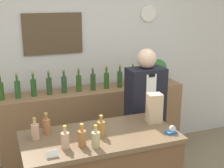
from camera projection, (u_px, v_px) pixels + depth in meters
The scene contains 24 objects.
back_wall at pixel (81, 56), 4.00m from camera, with size 5.20×0.09×2.70m.
back_shelf at pixel (94, 125), 4.03m from camera, with size 2.34×0.41×0.97m.
shopkeeper at pixel (145, 120), 3.42m from camera, with size 0.40×0.25×1.57m.
potted_plant at pixel (158, 69), 4.19m from camera, with size 0.22×0.22×0.31m.
paper_bag at pixel (154, 108), 2.89m from camera, with size 0.14×0.12×0.28m.
tape_dispenser at pixel (172, 131), 2.68m from camera, with size 0.09×0.06×0.07m.
price_card_left at pixel (52, 154), 2.29m from camera, with size 0.09×0.02×0.06m.
counter_bottle_0 at pixel (35, 131), 2.57m from camera, with size 0.07×0.07×0.19m.
counter_bottle_1 at pixel (47, 126), 2.67m from camera, with size 0.07×0.07×0.19m.
counter_bottle_2 at pixel (65, 140), 2.41m from camera, with size 0.07×0.07×0.19m.
counter_bottle_3 at pixel (82, 138), 2.45m from camera, with size 0.07×0.07×0.19m.
counter_bottle_4 at pixel (96, 139), 2.43m from camera, with size 0.07×0.07×0.19m.
counter_bottle_5 at pixel (101, 128), 2.62m from camera, with size 0.07×0.07×0.19m.
shelf_bottle_0 at pixel (1, 90), 3.48m from camera, with size 0.07×0.07×0.29m.
shelf_bottle_1 at pixel (18, 89), 3.54m from camera, with size 0.07×0.07×0.29m.
shelf_bottle_2 at pixel (34, 87), 3.61m from camera, with size 0.07×0.07×0.29m.
shelf_bottle_3 at pixel (49, 86), 3.67m from camera, with size 0.07×0.07×0.29m.
shelf_bottle_4 at pixel (64, 84), 3.73m from camera, with size 0.07×0.07×0.29m.
shelf_bottle_5 at pixel (79, 83), 3.78m from camera, with size 0.07×0.07×0.29m.
shelf_bottle_6 at pixel (93, 81), 3.84m from camera, with size 0.07×0.07×0.29m.
shelf_bottle_7 at pixel (107, 80), 3.91m from camera, with size 0.07×0.07×0.29m.
shelf_bottle_8 at pixel (120, 79), 3.97m from camera, with size 0.07×0.07×0.29m.
shelf_bottle_9 at pixel (133, 77), 4.03m from camera, with size 0.07×0.07×0.29m.
shelf_bottle_10 at pixel (144, 76), 4.11m from camera, with size 0.07×0.07×0.29m.
Camera 1 is at (-1.04, -1.82, 2.11)m, focal length 50.00 mm.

